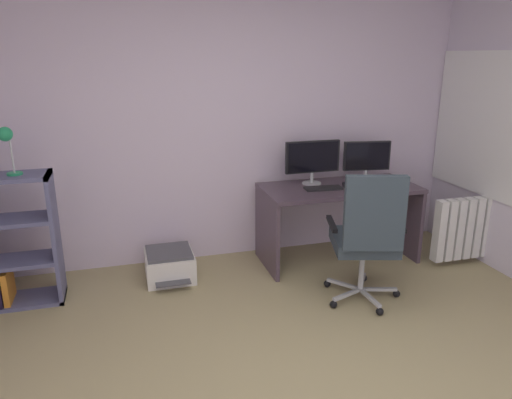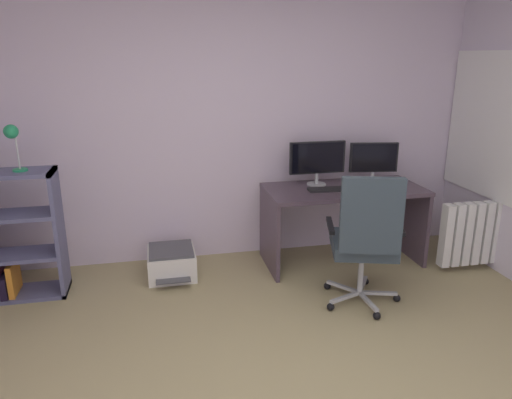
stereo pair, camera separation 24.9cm
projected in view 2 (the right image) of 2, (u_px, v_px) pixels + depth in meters
wall_back at (220, 123)px, 4.45m from camera, size 4.78×0.10×2.59m
window_pane at (510, 129)px, 4.10m from camera, size 0.01×1.57×1.22m
window_frame at (509, 129)px, 4.10m from camera, size 0.02×1.65×1.30m
desk at (343, 208)px, 4.46m from camera, size 1.45×0.68×0.73m
monitor_main at (317, 159)px, 4.43m from camera, size 0.53×0.18×0.41m
monitor_secondary at (374, 159)px, 4.55m from camera, size 0.46×0.18×0.38m
keyboard at (327, 189)px, 4.31m from camera, size 0.35×0.15×0.02m
computer_mouse at (351, 186)px, 4.38m from camera, size 0.09×0.11×0.03m
office_chair at (366, 237)px, 3.60m from camera, size 0.63×0.66×1.09m
desk_lamp at (12, 137)px, 3.60m from camera, size 0.13×0.11×0.36m
printer at (172, 262)px, 4.27m from camera, size 0.42×0.51×0.26m
radiator at (485, 232)px, 4.36m from camera, size 0.87×0.10×0.58m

